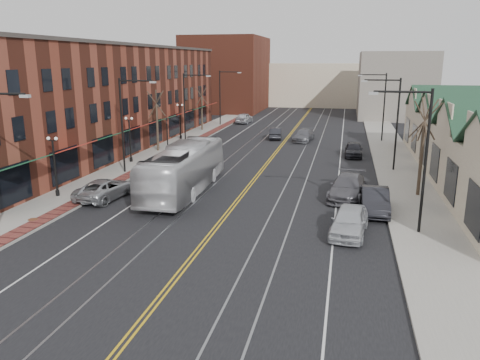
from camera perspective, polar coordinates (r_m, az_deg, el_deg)
The scene contains 31 objects.
ground at distance 23.78m, azimuth -5.87°, elevation -9.44°, with size 160.00×160.00×0.00m, color black.
sidewalk_left at distance 45.85m, azimuth -12.20°, elevation 2.08°, with size 4.00×120.00×0.15m, color gray.
sidewalk_right at distance 41.96m, azimuth 19.09°, elevation 0.48°, with size 4.00×120.00×0.15m, color gray.
building_left at distance 54.43m, azimuth -16.19°, elevation 9.51°, with size 10.00×50.00×11.00m, color maroon.
backdrop_left at distance 93.52m, azimuth -1.60°, elevation 12.77°, with size 14.00×18.00×14.00m, color maroon.
backdrop_mid at distance 105.94m, azimuth 9.07°, elevation 11.43°, with size 22.00×14.00×9.00m, color beige.
backdrop_right at distance 86.04m, azimuth 18.34°, elevation 10.93°, with size 12.00×16.00×11.00m, color slate.
streetlight_l_1 at distance 41.10m, azimuth -13.69°, elevation 7.61°, with size 3.33×0.25×8.00m.
streetlight_l_2 at distance 55.82m, azimuth -6.37°, elevation 9.60°, with size 3.33×0.25×8.00m.
streetlight_l_3 at distance 71.09m, azimuth -2.11°, elevation 10.68°, with size 3.33×0.25×8.00m.
streetlight_r_0 at distance 27.25m, azimuth 20.90°, elevation 3.82°, with size 3.33×0.25×8.00m.
streetlight_r_1 at distance 43.00m, azimuth 18.09°, elevation 7.59°, with size 3.33×0.25×8.00m.
streetlight_r_2 at distance 58.89m, azimuth 16.77°, elevation 9.33°, with size 3.33×0.25×8.00m.
lamppost_l_1 at distance 35.61m, azimuth -21.62°, elevation 1.40°, with size 0.84×0.28×4.27m.
lamppost_l_2 at distance 45.80m, azimuth -13.26°, elevation 4.72°, with size 0.84×0.28×4.27m.
lamppost_l_3 at distance 58.57m, azimuth -7.29°, elevation 7.01°, with size 0.84×0.28×4.27m.
tree_left_near at distance 50.91m, azimuth -10.09°, elevation 7.30°, with size 1.78×1.37×6.48m.
tree_left_far at distance 65.89m, azimuth -4.68°, elevation 8.82°, with size 1.66×1.28×6.02m.
tree_right_mid at distance 35.48m, azimuth 21.35°, elevation 3.93°, with size 1.90×1.46×6.93m.
manhole_mid at distance 31.31m, azimuth -23.93°, elevation -4.41°, with size 0.60×0.60×0.02m, color #592D19.
manhole_far at distance 35.23m, azimuth -19.16°, elevation -1.95°, with size 0.60×0.60×0.02m, color #592D19.
traffic_signal at distance 48.51m, azimuth -8.86°, elevation 5.62°, with size 0.18×0.15×3.80m.
transit_bus at distance 34.88m, azimuth -6.82°, elevation 1.31°, with size 2.95×12.62×3.52m, color silver.
parked_suv at distance 34.60m, azimuth -16.08°, elevation -1.03°, with size 2.40×5.21×1.45m, color #A3A6AA.
parked_car_a at distance 27.13m, azimuth 13.18°, elevation -4.89°, with size 1.89×4.69×1.60m, color silver.
parked_car_b at distance 31.43m, azimuth 16.13°, elevation -2.43°, with size 1.68×4.83×1.59m, color #232328.
parked_car_c at distance 34.17m, azimuth 12.96°, elevation -0.84°, with size 2.31×5.68×1.65m, color #5A585F.
parked_car_d at distance 49.33m, azimuth 13.69°, elevation 3.64°, with size 1.76×4.37×1.49m, color black.
distant_car_left at distance 59.27m, azimuth 4.36°, elevation 5.70°, with size 1.47×4.23×1.39m, color #222328.
distant_car_right at distance 57.90m, azimuth 7.76°, elevation 5.42°, with size 1.98×4.87×1.41m, color slate.
distant_car_far at distance 74.19m, azimuth 0.52°, elevation 7.57°, with size 1.92×4.76×1.62m, color silver.
Camera 1 is at (7.12, -20.58, 9.56)m, focal length 35.00 mm.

